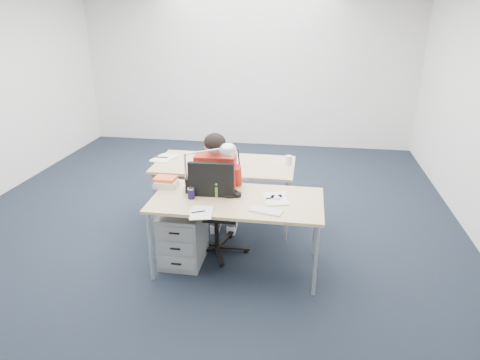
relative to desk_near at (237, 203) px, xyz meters
name	(u,v)px	position (x,y,z in m)	size (l,w,h in m)	color
floor	(204,228)	(-0.51, 0.72, -0.68)	(7.00, 7.00, 0.00)	black
room	(199,80)	(-0.51, 0.72, 1.03)	(6.02, 7.02, 2.80)	silver
desk_near	(237,203)	(0.00, 0.00, 0.00)	(1.60, 0.80, 0.73)	tan
desk_far	(225,167)	(-0.31, 0.96, 0.00)	(1.60, 0.80, 0.73)	tan
office_chair	(216,227)	(-0.26, 0.22, -0.38)	(0.70, 0.70, 1.06)	black
seated_person	(218,190)	(-0.26, 0.40, -0.05)	(0.40, 0.70, 1.27)	red
drawer_pedestal_near	(183,236)	(-0.55, 0.02, -0.41)	(0.40, 0.50, 0.55)	#95989A
drawer_pedestal_far	(184,200)	(-0.78, 0.88, -0.41)	(0.40, 0.50, 0.55)	#95989A
silver_laptop	(218,175)	(-0.21, 0.19, 0.20)	(0.29, 0.23, 0.31)	silver
wireless_keyboard	(266,211)	(0.29, -0.23, 0.05)	(0.29, 0.12, 0.01)	white
computer_mouse	(277,198)	(0.37, 0.05, 0.06)	(0.06, 0.09, 0.03)	white
headphones	(230,193)	(-0.08, 0.08, 0.07)	(0.25, 0.19, 0.04)	black
can_koozie	(191,193)	(-0.42, -0.06, 0.10)	(0.06, 0.06, 0.11)	#191440
water_bottle	(202,180)	(-0.37, 0.14, 0.16)	(0.07, 0.07, 0.22)	silver
bear_figurine	(217,188)	(-0.20, 0.03, 0.13)	(0.09, 0.07, 0.17)	#306D1D
book_stack	(166,182)	(-0.75, 0.18, 0.10)	(0.22, 0.17, 0.10)	silver
cordless_phone	(187,186)	(-0.49, 0.06, 0.12)	(0.04, 0.02, 0.15)	black
papers_left	(200,213)	(-0.26, -0.35, 0.05)	(0.19, 0.26, 0.01)	#E7D786
papers_right	(275,199)	(0.35, 0.05, 0.05)	(0.21, 0.30, 0.01)	#E7D786
sunglasses	(276,197)	(0.36, 0.07, 0.06)	(0.11, 0.05, 0.03)	black
desk_lamp	(202,167)	(-0.35, 0.10, 0.31)	(0.47, 0.17, 0.53)	silver
dark_laptop	(222,159)	(-0.29, 0.77, 0.16)	(0.32, 0.31, 0.23)	black
far_cup	(289,160)	(0.42, 1.03, 0.10)	(0.08, 0.08, 0.11)	white
far_papers	(164,158)	(-1.06, 1.02, 0.05)	(0.22, 0.31, 0.01)	white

